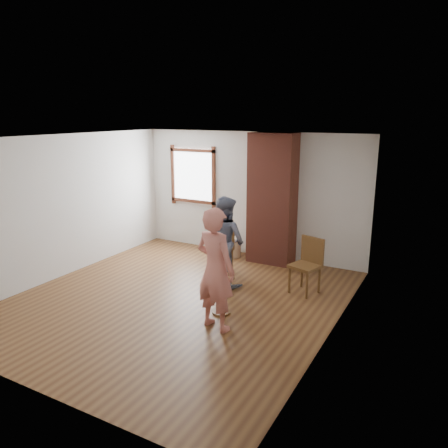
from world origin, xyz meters
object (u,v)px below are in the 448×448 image
at_px(stoneware_crock, 233,247).
at_px(dining_chair_right, 308,262).
at_px(dining_chair_left, 222,246).
at_px(person_pink, 215,269).
at_px(man, 225,241).
at_px(side_table, 221,288).

height_order(stoneware_crock, dining_chair_right, dining_chair_right).
relative_size(dining_chair_left, person_pink, 0.51).
bearing_deg(man, person_pink, 133.74).
bearing_deg(person_pink, side_table, -59.01).
distance_m(dining_chair_right, side_table, 1.69).
height_order(dining_chair_left, side_table, dining_chair_left).
distance_m(dining_chair_left, dining_chair_right, 1.75).
bearing_deg(dining_chair_left, person_pink, -74.86).
height_order(stoneware_crock, dining_chair_left, dining_chair_left).
distance_m(dining_chair_left, man, 0.69).
bearing_deg(dining_chair_right, person_pink, -94.27).
height_order(stoneware_crock, man, man).
bearing_deg(stoneware_crock, side_table, -66.26).
distance_m(stoneware_crock, person_pink, 3.25).
bearing_deg(side_table, person_pink, -71.02).
relative_size(dining_chair_left, dining_chair_right, 0.95).
xyz_separation_m(stoneware_crock, side_table, (1.09, -2.49, 0.19)).
distance_m(stoneware_crock, man, 1.63).
xyz_separation_m(side_table, man, (-0.52, 1.08, 0.39)).
xyz_separation_m(dining_chair_left, person_pink, (1.02, -2.04, 0.38)).
distance_m(side_table, man, 1.26).
height_order(stoneware_crock, side_table, side_table).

